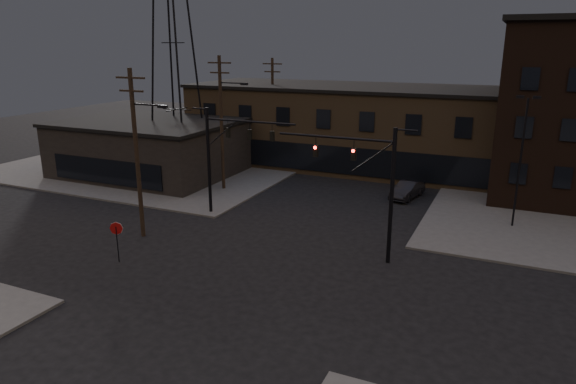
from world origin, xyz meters
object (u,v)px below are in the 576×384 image
object	(u,v)px
stop_sign	(116,233)
traffic_signal_far	(223,150)
car_crossing	(407,190)
traffic_signal_near	(373,180)
parked_car_lot_a	(544,196)

from	to	relation	value
stop_sign	traffic_signal_far	bearing A→B (deg)	82.68
stop_sign	car_crossing	size ratio (longest dim) A/B	0.59
traffic_signal_near	traffic_signal_far	xyz separation A→B (m)	(-12.07, 3.50, 0.08)
traffic_signal_far	stop_sign	size ratio (longest dim) A/B	3.23
traffic_signal_far	parked_car_lot_a	distance (m)	25.16
traffic_signal_near	car_crossing	world-z (taller)	traffic_signal_near
traffic_signal_far	parked_car_lot_a	size ratio (longest dim) A/B	1.70
traffic_signal_far	parked_car_lot_a	bearing A→B (deg)	28.69
car_crossing	traffic_signal_near	bearing A→B (deg)	-75.76
traffic_signal_near	car_crossing	bearing A→B (deg)	92.46
stop_sign	car_crossing	bearing A→B (deg)	57.61
stop_sign	parked_car_lot_a	distance (m)	31.82
traffic_signal_near	stop_sign	bearing A→B (deg)	-154.10
stop_sign	parked_car_lot_a	size ratio (longest dim) A/B	0.53
traffic_signal_near	traffic_signal_far	size ratio (longest dim) A/B	1.00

